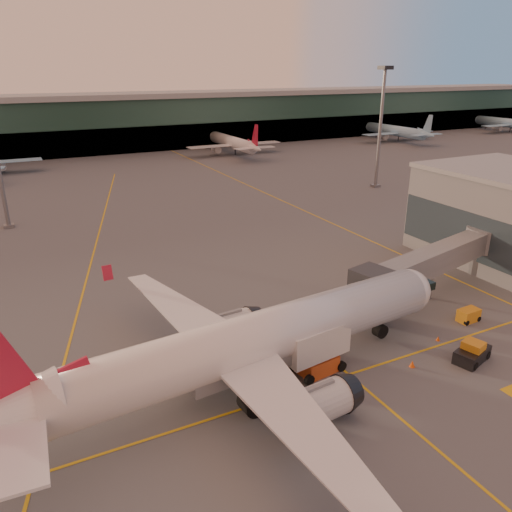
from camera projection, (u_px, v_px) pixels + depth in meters
name	position (u px, v px, depth m)	size (l,w,h in m)	color
ground	(335.00, 426.00, 37.63)	(600.00, 600.00, 0.00)	#4C4F54
taxi_markings	(112.00, 255.00, 71.61)	(100.12, 173.00, 0.01)	gold
terminal	(66.00, 125.00, 152.69)	(400.00, 20.00, 17.60)	#19382D
mast_east_near	(381.00, 119.00, 107.29)	(2.40, 2.40, 25.60)	slate
distant_aircraft_row	(122.00, 163.00, 140.56)	(350.00, 34.00, 13.00)	#8DC7ED
main_airplane	(245.00, 345.00, 40.42)	(43.21, 38.99, 13.04)	silver
jet_bridge	(440.00, 260.00, 57.88)	(26.04, 8.81, 6.27)	slate
catering_truck	(315.00, 346.00, 43.38)	(6.29, 3.35, 4.66)	#C64B1C
gpu_cart	(469.00, 315.00, 52.94)	(2.41, 1.50, 1.37)	orange
pushback_tug	(473.00, 353.00, 45.78)	(4.16, 2.97, 1.93)	black
cone_nose	(438.00, 338.00, 49.31)	(0.38, 0.38, 0.48)	#E5500C
cone_fwd	(412.00, 364.00, 44.95)	(0.49, 0.49, 0.63)	#E5500C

